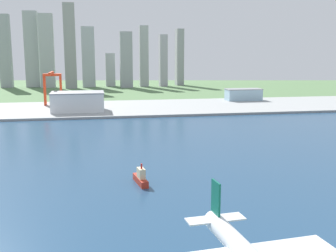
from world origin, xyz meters
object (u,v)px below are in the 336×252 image
tugboat_small (141,178)px  warehouse_annex (243,94)px  warehouse_main (78,101)px  port_crane_red (52,81)px

tugboat_small → warehouse_annex: (178.68, 329.02, 7.19)m
tugboat_small → warehouse_main: bearing=98.6°
warehouse_main → warehouse_annex: 228.46m
warehouse_annex → tugboat_small: bearing=-118.5°
tugboat_small → warehouse_main: 265.85m
tugboat_small → port_crane_red: size_ratio=0.41×
warehouse_annex → port_crane_red: bearing=-177.8°
port_crane_red → warehouse_main: size_ratio=0.78×
warehouse_main → tugboat_small: bearing=-81.4°
tugboat_small → port_crane_red: port_crane_red is taller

